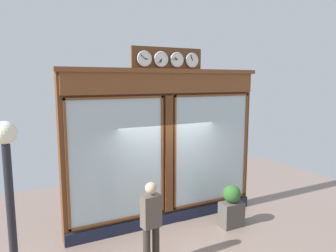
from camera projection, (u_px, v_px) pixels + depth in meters
The scene contains 5 objects.
shop_facade at pixel (166, 147), 7.72m from camera, with size 5.10×0.42×4.32m.
pedestrian at pixel (151, 221), 5.91m from camera, with size 0.38×0.26×1.69m.
street_lamp at pixel (10, 202), 3.85m from camera, with size 0.28×0.28×3.08m.
planter_box at pixel (231, 214), 7.69m from camera, with size 0.56×0.36×0.61m, color #4C4742.
planter_shrub at pixel (232, 194), 7.62m from camera, with size 0.43×0.43×0.43m, color #285623.
Camera 1 is at (3.38, 6.64, 3.56)m, focal length 33.60 mm.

